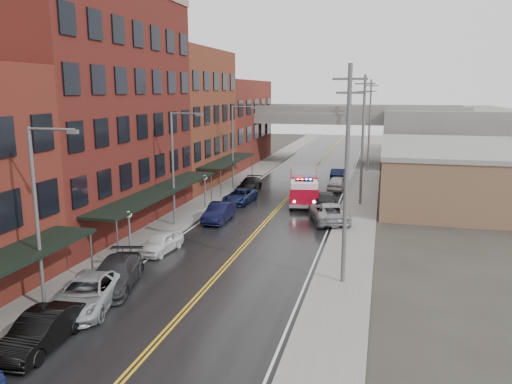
# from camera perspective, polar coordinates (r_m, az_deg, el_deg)

# --- Properties ---
(road) EXTENTS (11.00, 160.00, 0.02)m
(road) POSITION_cam_1_polar(r_m,az_deg,el_deg) (43.95, 2.06, -2.43)
(road) COLOR black
(road) RESTS_ON ground
(sidewalk_left) EXTENTS (3.00, 160.00, 0.15)m
(sidewalk_left) POSITION_cam_1_polar(r_m,az_deg,el_deg) (45.99, -6.87, -1.79)
(sidewalk_left) COLOR slate
(sidewalk_left) RESTS_ON ground
(sidewalk_right) EXTENTS (3.00, 160.00, 0.15)m
(sidewalk_right) POSITION_cam_1_polar(r_m,az_deg,el_deg) (43.04, 11.61, -2.88)
(sidewalk_right) COLOR slate
(sidewalk_right) RESTS_ON ground
(curb_left) EXTENTS (0.30, 160.00, 0.15)m
(curb_left) POSITION_cam_1_polar(r_m,az_deg,el_deg) (45.43, -4.93, -1.91)
(curb_left) COLOR gray
(curb_left) RESTS_ON ground
(curb_right) EXTENTS (0.30, 160.00, 0.15)m
(curb_right) POSITION_cam_1_polar(r_m,az_deg,el_deg) (43.13, 9.42, -2.76)
(curb_right) COLOR gray
(curb_right) RESTS_ON ground
(brick_building_b) EXTENTS (9.00, 20.00, 18.00)m
(brick_building_b) POSITION_cam_1_polar(r_m,az_deg,el_deg) (41.27, -18.64, 8.70)
(brick_building_b) COLOR #551B16
(brick_building_b) RESTS_ON ground
(brick_building_c) EXTENTS (9.00, 15.00, 15.00)m
(brick_building_c) POSITION_cam_1_polar(r_m,az_deg,el_deg) (56.84, -8.92, 8.27)
(brick_building_c) COLOR brown
(brick_building_c) RESTS_ON ground
(brick_building_far) EXTENTS (9.00, 20.00, 12.00)m
(brick_building_far) POSITION_cam_1_polar(r_m,az_deg,el_deg) (73.32, -3.47, 7.92)
(brick_building_far) COLOR maroon
(brick_building_far) RESTS_ON ground
(tan_building) EXTENTS (14.00, 22.00, 5.00)m
(tan_building) POSITION_cam_1_polar(r_m,az_deg,el_deg) (52.79, 21.75, 1.88)
(tan_building) COLOR brown
(tan_building) RESTS_ON ground
(right_far_block) EXTENTS (18.00, 30.00, 8.00)m
(right_far_block) POSITION_cam_1_polar(r_m,az_deg,el_deg) (82.45, 20.65, 6.22)
(right_far_block) COLOR slate
(right_far_block) RESTS_ON ground
(awning_1) EXTENTS (2.60, 18.00, 3.09)m
(awning_1) POSITION_cam_1_polar(r_m,az_deg,el_deg) (39.16, -10.91, 0.10)
(awning_1) COLOR black
(awning_1) RESTS_ON ground
(awning_2) EXTENTS (2.60, 13.00, 3.09)m
(awning_2) POSITION_cam_1_polar(r_m,az_deg,el_deg) (55.26, -3.21, 3.60)
(awning_2) COLOR black
(awning_2) RESTS_ON ground
(globe_lamp_1) EXTENTS (0.44, 0.44, 3.12)m
(globe_lamp_1) POSITION_cam_1_polar(r_m,az_deg,el_deg) (32.76, -14.32, -3.52)
(globe_lamp_1) COLOR #59595B
(globe_lamp_1) RESTS_ON ground
(globe_lamp_2) EXTENTS (0.44, 0.44, 3.12)m
(globe_lamp_2) POSITION_cam_1_polar(r_m,az_deg,el_deg) (45.21, -5.87, 0.90)
(globe_lamp_2) COLOR #59595B
(globe_lamp_2) RESTS_ON ground
(street_lamp_0) EXTENTS (2.64, 0.22, 9.00)m
(street_lamp_0) POSITION_cam_1_polar(r_m,az_deg,el_deg) (25.67, -23.43, -1.66)
(street_lamp_0) COLOR #59595B
(street_lamp_0) RESTS_ON ground
(street_lamp_1) EXTENTS (2.64, 0.22, 9.00)m
(street_lamp_1) POSITION_cam_1_polar(r_m,az_deg,el_deg) (39.31, -9.17, 3.45)
(street_lamp_1) COLOR #59595B
(street_lamp_1) RESTS_ON ground
(street_lamp_2) EXTENTS (2.64, 0.22, 9.00)m
(street_lamp_2) POSITION_cam_1_polar(r_m,az_deg,el_deg) (54.25, -2.44, 5.80)
(street_lamp_2) COLOR #59595B
(street_lamp_2) RESTS_ON ground
(utility_pole_0) EXTENTS (1.80, 0.24, 12.00)m
(utility_pole_0) POSITION_cam_1_polar(r_m,az_deg,el_deg) (27.10, 10.31, 2.19)
(utility_pole_0) COLOR #59595B
(utility_pole_0) RESTS_ON ground
(utility_pole_1) EXTENTS (1.80, 0.24, 12.00)m
(utility_pole_1) POSITION_cam_1_polar(r_m,az_deg,el_deg) (46.92, 12.11, 6.02)
(utility_pole_1) COLOR #59595B
(utility_pole_1) RESTS_ON ground
(utility_pole_2) EXTENTS (1.80, 0.24, 12.00)m
(utility_pole_2) POSITION_cam_1_polar(r_m,az_deg,el_deg) (66.85, 12.84, 7.57)
(utility_pole_2) COLOR #59595B
(utility_pole_2) RESTS_ON ground
(overpass) EXTENTS (40.00, 10.00, 7.50)m
(overpass) POSITION_cam_1_polar(r_m,az_deg,el_deg) (74.38, 7.39, 7.89)
(overpass) COLOR slate
(overpass) RESTS_ON ground
(fire_truck) EXTENTS (4.34, 8.44, 2.96)m
(fire_truck) POSITION_cam_1_polar(r_m,az_deg,el_deg) (48.04, 5.45, 0.68)
(fire_truck) COLOR #A3071C
(fire_truck) RESTS_ON ground
(parked_car_left_1) EXTENTS (1.95, 4.78, 1.54)m
(parked_car_left_1) POSITION_cam_1_polar(r_m,az_deg,el_deg) (23.38, -23.37, -14.39)
(parked_car_left_1) COLOR black
(parked_car_left_1) RESTS_ON ground
(parked_car_left_2) EXTENTS (3.72, 6.04, 1.56)m
(parked_car_left_2) POSITION_cam_1_polar(r_m,az_deg,el_deg) (26.48, -18.72, -10.92)
(parked_car_left_2) COLOR #9CA0A4
(parked_car_left_2) RESTS_ON ground
(parked_car_left_3) EXTENTS (3.48, 5.88, 1.60)m
(parked_car_left_3) POSITION_cam_1_polar(r_m,az_deg,el_deg) (28.59, -15.78, -9.01)
(parked_car_left_3) COLOR #262729
(parked_car_left_3) RESTS_ON ground
(parked_car_left_4) EXTENTS (2.01, 4.11, 1.35)m
(parked_car_left_4) POSITION_cam_1_polar(r_m,az_deg,el_deg) (33.98, -10.79, -5.69)
(parked_car_left_4) COLOR white
(parked_car_left_4) RESTS_ON ground
(parked_car_left_5) EXTENTS (1.62, 4.64, 1.53)m
(parked_car_left_5) POSITION_cam_1_polar(r_m,az_deg,el_deg) (41.14, -4.26, -2.34)
(parked_car_left_5) COLOR black
(parked_car_left_5) RESTS_ON ground
(parked_car_left_6) EXTENTS (2.56, 5.02, 1.36)m
(parked_car_left_6) POSITION_cam_1_polar(r_m,az_deg,el_deg) (47.79, -1.85, -0.46)
(parked_car_left_6) COLOR #132048
(parked_car_left_6) RESTS_ON ground
(parked_car_left_7) EXTENTS (2.03, 4.80, 1.38)m
(parked_car_left_7) POSITION_cam_1_polar(r_m,az_deg,el_deg) (53.62, -0.72, 0.88)
(parked_car_left_7) COLOR black
(parked_car_left_7) RESTS_ON ground
(parked_car_right_0) EXTENTS (4.21, 6.41, 1.64)m
(parked_car_right_0) POSITION_cam_1_polar(r_m,az_deg,el_deg) (41.27, 8.33, -2.31)
(parked_car_right_0) COLOR gray
(parked_car_right_0) RESTS_ON ground
(parked_car_right_1) EXTENTS (2.83, 5.67, 1.58)m
(parked_car_right_1) POSITION_cam_1_polar(r_m,az_deg,el_deg) (45.98, 7.95, -0.90)
(parked_car_right_1) COLOR #232326
(parked_car_right_1) RESTS_ON ground
(parked_car_right_2) EXTENTS (2.18, 4.70, 1.56)m
(parked_car_right_2) POSITION_cam_1_polar(r_m,az_deg,el_deg) (54.57, 9.34, 1.01)
(parked_car_right_2) COLOR #B9B9B9
(parked_car_right_2) RESTS_ON ground
(parked_car_right_3) EXTENTS (1.58, 4.53, 1.49)m
(parked_car_right_3) POSITION_cam_1_polar(r_m,az_deg,el_deg) (60.51, 9.38, 2.01)
(parked_car_right_3) COLOR black
(parked_car_right_3) RESTS_ON ground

